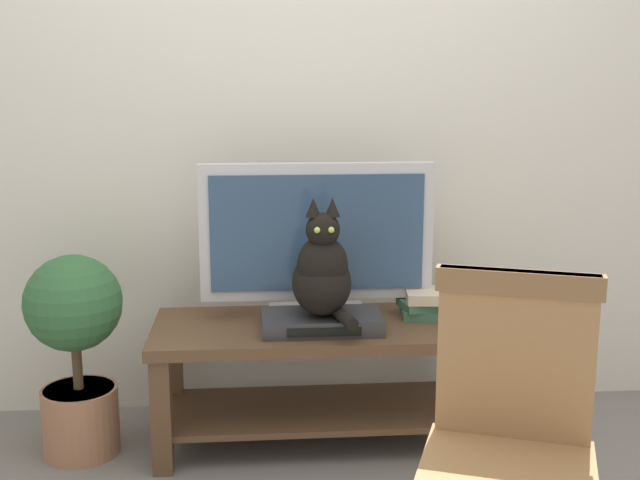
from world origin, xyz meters
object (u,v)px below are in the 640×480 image
at_px(media_box, 322,322).
at_px(cat, 322,273).
at_px(book_stack, 429,303).
at_px(tv_stand, 319,360).
at_px(tv, 317,238).
at_px(wooden_chair, 510,434).
at_px(potted_plant, 76,342).

xyz_separation_m(media_box, cat, (0.00, -0.02, 0.19)).
distance_m(media_box, book_stack, 0.45).
bearing_deg(tv_stand, book_stack, 7.58).
relative_size(tv, wooden_chair, 0.97).
height_order(media_box, book_stack, book_stack).
bearing_deg(wooden_chair, cat, 109.81).
distance_m(tv_stand, media_box, 0.19).
bearing_deg(cat, wooden_chair, -70.19).
bearing_deg(tv, media_box, -88.70).
bearing_deg(media_box, book_stack, 17.37).
relative_size(media_box, book_stack, 1.87).
distance_m(book_stack, potted_plant, 1.33).
xyz_separation_m(book_stack, potted_plant, (-1.32, -0.09, -0.09)).
distance_m(tv_stand, tv, 0.46).
bearing_deg(media_box, potted_plant, 176.93).
bearing_deg(tv, book_stack, -5.01).
distance_m(tv, cat, 0.21).
height_order(media_box, wooden_chair, wooden_chair).
bearing_deg(wooden_chair, media_box, 109.59).
bearing_deg(book_stack, media_box, -162.63).
bearing_deg(cat, tv, 91.55).
height_order(cat, potted_plant, cat).
height_order(cat, wooden_chair, cat).
bearing_deg(media_box, tv_stand, 92.93).
height_order(tv_stand, wooden_chair, wooden_chair).
bearing_deg(cat, tv_stand, 93.16).
bearing_deg(tv_stand, tv, 89.98).
bearing_deg(tv, potted_plant, -172.12).
height_order(tv_stand, book_stack, book_stack).
relative_size(tv_stand, tv, 1.40).
distance_m(tv, media_box, 0.33).
bearing_deg(wooden_chair, tv_stand, 108.52).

